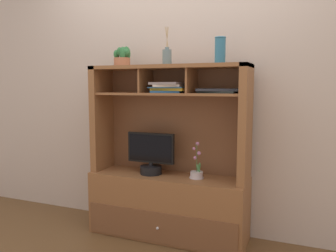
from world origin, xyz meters
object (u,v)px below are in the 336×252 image
object	(u,v)px
potted_orchid	(197,172)
tv_monitor	(151,157)
magazine_stack_centre	(168,87)
media_console	(168,185)
diffuser_bottle	(167,57)
magazine_stack_left	(218,91)
potted_succulent	(123,58)
ceramic_vase	(220,50)

from	to	relation	value
potted_orchid	tv_monitor	bearing A→B (deg)	-177.27
magazine_stack_centre	media_console	bearing A→B (deg)	110.13
diffuser_bottle	media_console	bearing A→B (deg)	90.00
magazine_stack_left	diffuser_bottle	xyz separation A→B (m)	(-0.42, -0.03, 0.27)
media_console	magazine_stack_left	size ratio (longest dim) A/B	4.31
potted_succulent	media_console	bearing A→B (deg)	-1.68
magazine_stack_left	diffuser_bottle	distance (m)	0.50
magazine_stack_left	ceramic_vase	world-z (taller)	ceramic_vase
tv_monitor	ceramic_vase	distance (m)	1.05
media_console	potted_succulent	size ratio (longest dim) A/B	8.39
ceramic_vase	potted_succulent	bearing A→B (deg)	177.83
tv_monitor	potted_succulent	size ratio (longest dim) A/B	2.43
diffuser_bottle	potted_succulent	bearing A→B (deg)	174.62
potted_orchid	magazine_stack_left	xyz separation A→B (m)	(0.16, 0.02, 0.66)
media_console	diffuser_bottle	distance (m)	1.08
media_console	ceramic_vase	world-z (taller)	ceramic_vase
diffuser_bottle	potted_succulent	distance (m)	0.44
media_console	tv_monitor	world-z (taller)	media_console
tv_monitor	diffuser_bottle	xyz separation A→B (m)	(0.15, 0.01, 0.83)
ceramic_vase	media_console	bearing A→B (deg)	177.35
magazine_stack_left	magazine_stack_centre	distance (m)	0.41
magazine_stack_centre	diffuser_bottle	distance (m)	0.25
potted_orchid	magazine_stack_left	size ratio (longest dim) A/B	0.89
potted_orchid	ceramic_vase	bearing A→B (deg)	-1.18
potted_orchid	potted_succulent	world-z (taller)	potted_succulent
magazine_stack_centre	potted_succulent	xyz separation A→B (m)	(-0.45, 0.06, 0.26)
tv_monitor	diffuser_bottle	distance (m)	0.85
media_console	potted_orchid	size ratio (longest dim) A/B	4.86
tv_monitor	potted_orchid	bearing A→B (deg)	2.73
potted_succulent	ceramic_vase	distance (m)	0.87
potted_orchid	diffuser_bottle	bearing A→B (deg)	-177.42
media_console	tv_monitor	distance (m)	0.29
magazine_stack_left	magazine_stack_centre	size ratio (longest dim) A/B	1.12
media_console	magazine_stack_centre	distance (m)	0.83
tv_monitor	diffuser_bottle	bearing A→B (deg)	3.01
magazine_stack_left	potted_succulent	distance (m)	0.90
potted_succulent	magazine_stack_left	bearing A→B (deg)	-0.47
potted_orchid	magazine_stack_left	bearing A→B (deg)	7.83
magazine_stack_left	magazine_stack_centre	world-z (taller)	magazine_stack_centre
tv_monitor	magazine_stack_centre	distance (m)	0.61
magazine_stack_centre	potted_succulent	bearing A→B (deg)	172.27
media_console	magazine_stack_centre	world-z (taller)	media_console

